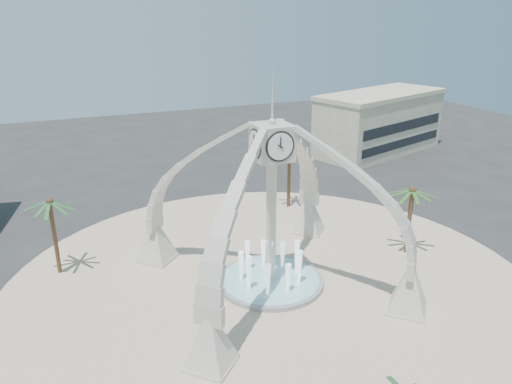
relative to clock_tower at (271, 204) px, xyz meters
name	(u,v)px	position (x,y,z in m)	size (l,w,h in m)	color
ground	(270,284)	(0.00, 0.00, -6.49)	(140.00, 140.00, 0.00)	#282828
plaza	(270,283)	(0.00, 0.00, -6.46)	(40.00, 40.00, 0.06)	beige
clock_tower	(271,204)	(0.00, 0.00, 0.00)	(17.94, 17.94, 16.30)	beige
fountain	(270,280)	(0.00, 0.00, -6.20)	(8.00, 8.00, 3.62)	#9C9C9F
building_ne	(379,122)	(30.00, 28.00, -2.18)	(21.87, 14.17, 8.60)	beige
palm_east	(413,191)	(12.83, 0.19, -0.91)	(4.14, 4.14, 6.41)	brown
palm_west	(50,203)	(-14.61, 8.02, -0.55)	(4.26, 4.26, 6.69)	brown
palm_north	(289,151)	(8.25, 13.50, -0.45)	(4.98, 4.98, 6.87)	brown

